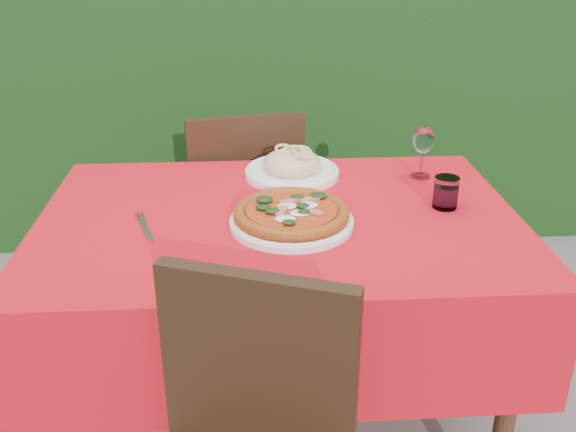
{
  "coord_description": "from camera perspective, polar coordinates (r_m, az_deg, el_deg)",
  "views": [
    {
      "loc": [
        -0.08,
        -1.53,
        1.45
      ],
      "look_at": [
        0.02,
        -0.05,
        0.77
      ],
      "focal_mm": 40.0,
      "sensor_mm": 36.0,
      "label": 1
    }
  ],
  "objects": [
    {
      "name": "hedge",
      "position": [
        3.13,
        -2.37,
        14.87
      ],
      "size": [
        3.2,
        0.55,
        1.78
      ],
      "color": "black",
      "rests_on": "ground"
    },
    {
      "name": "chair_far",
      "position": [
        2.33,
        -3.99,
        0.63
      ],
      "size": [
        0.46,
        0.46,
        0.88
      ],
      "rotation": [
        0.0,
        0.0,
        3.32
      ],
      "color": "black",
      "rests_on": "ground"
    },
    {
      "name": "fork",
      "position": [
        1.64,
        -12.52,
        -1.14
      ],
      "size": [
        0.08,
        0.18,
        0.0
      ],
      "primitive_type": "cube",
      "rotation": [
        0.0,
        0.0,
        0.31
      ],
      "color": "#B2B1B8",
      "rests_on": "dining_table"
    },
    {
      "name": "water_glass",
      "position": [
        1.77,
        13.84,
        1.91
      ],
      "size": [
        0.07,
        0.07,
        0.09
      ],
      "color": "silver",
      "rests_on": "dining_table"
    },
    {
      "name": "pasta_plate",
      "position": [
        1.94,
        0.35,
        4.37
      ],
      "size": [
        0.29,
        0.29,
        0.08
      ],
      "rotation": [
        0.0,
        0.0,
        -0.41
      ],
      "color": "white",
      "rests_on": "dining_table"
    },
    {
      "name": "pizza_plate",
      "position": [
        1.62,
        0.31,
        0.01
      ],
      "size": [
        0.31,
        0.31,
        0.06
      ],
      "rotation": [
        0.0,
        0.0,
        0.04
      ],
      "color": "white",
      "rests_on": "dining_table"
    },
    {
      "name": "dining_table",
      "position": [
        1.76,
        -0.76,
        -4.41
      ],
      "size": [
        1.26,
        0.86,
        0.75
      ],
      "color": "#462616",
      "rests_on": "ground"
    },
    {
      "name": "wine_glass",
      "position": [
        1.95,
        11.95,
        6.46
      ],
      "size": [
        0.06,
        0.06,
        0.16
      ],
      "color": "silver",
      "rests_on": "dining_table"
    }
  ]
}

